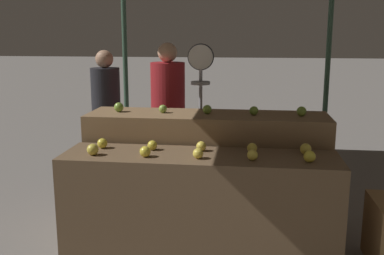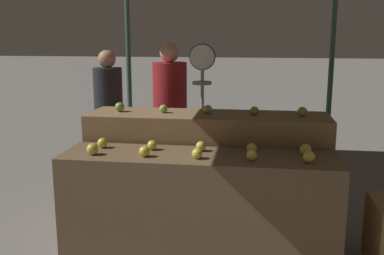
# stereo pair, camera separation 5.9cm
# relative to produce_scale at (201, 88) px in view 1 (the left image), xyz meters

# --- Properties ---
(ground_plane) EXTENTS (60.00, 60.00, 0.00)m
(ground_plane) POSITION_rel_produce_scale_xyz_m (0.14, -1.31, -1.20)
(ground_plane) COLOR slate
(display_counter_front) EXTENTS (2.13, 0.55, 0.84)m
(display_counter_front) POSITION_rel_produce_scale_xyz_m (0.14, -1.31, -0.78)
(display_counter_front) COLOR brown
(display_counter_front) RESTS_ON ground_plane
(display_counter_back) EXTENTS (2.13, 0.55, 1.05)m
(display_counter_back) POSITION_rel_produce_scale_xyz_m (0.14, -0.71, -0.67)
(display_counter_back) COLOR olive
(display_counter_back) RESTS_ON ground_plane
(apple_front_0) EXTENTS (0.09, 0.09, 0.09)m
(apple_front_0) POSITION_rel_produce_scale_xyz_m (-0.67, -1.43, -0.31)
(apple_front_0) COLOR gold
(apple_front_0) RESTS_ON display_counter_front
(apple_front_1) EXTENTS (0.08, 0.08, 0.08)m
(apple_front_1) POSITION_rel_produce_scale_xyz_m (-0.26, -1.42, -0.32)
(apple_front_1) COLOR gold
(apple_front_1) RESTS_ON display_counter_front
(apple_front_2) EXTENTS (0.08, 0.08, 0.08)m
(apple_front_2) POSITION_rel_produce_scale_xyz_m (0.13, -1.42, -0.32)
(apple_front_2) COLOR yellow
(apple_front_2) RESTS_ON display_counter_front
(apple_front_3) EXTENTS (0.08, 0.08, 0.08)m
(apple_front_3) POSITION_rel_produce_scale_xyz_m (0.54, -1.41, -0.32)
(apple_front_3) COLOR yellow
(apple_front_3) RESTS_ON display_counter_front
(apple_front_4) EXTENTS (0.09, 0.09, 0.09)m
(apple_front_4) POSITION_rel_produce_scale_xyz_m (0.95, -1.41, -0.32)
(apple_front_4) COLOR gold
(apple_front_4) RESTS_ON display_counter_front
(apple_front_5) EXTENTS (0.08, 0.08, 0.08)m
(apple_front_5) POSITION_rel_produce_scale_xyz_m (-0.67, -1.21, -0.32)
(apple_front_5) COLOR gold
(apple_front_5) RESTS_ON display_counter_front
(apple_front_6) EXTENTS (0.08, 0.08, 0.08)m
(apple_front_6) POSITION_rel_produce_scale_xyz_m (-0.25, -1.22, -0.32)
(apple_front_6) COLOR gold
(apple_front_6) RESTS_ON display_counter_front
(apple_front_7) EXTENTS (0.08, 0.08, 0.08)m
(apple_front_7) POSITION_rel_produce_scale_xyz_m (0.13, -1.20, -0.32)
(apple_front_7) COLOR yellow
(apple_front_7) RESTS_ON display_counter_front
(apple_front_8) EXTENTS (0.08, 0.08, 0.08)m
(apple_front_8) POSITION_rel_produce_scale_xyz_m (0.54, -1.20, -0.32)
(apple_front_8) COLOR yellow
(apple_front_8) RESTS_ON display_counter_front
(apple_front_9) EXTENTS (0.09, 0.09, 0.09)m
(apple_front_9) POSITION_rel_produce_scale_xyz_m (0.95, -1.20, -0.32)
(apple_front_9) COLOR yellow
(apple_front_9) RESTS_ON display_counter_front
(apple_back_0) EXTENTS (0.09, 0.09, 0.09)m
(apple_back_0) POSITION_rel_produce_scale_xyz_m (-0.67, -0.71, -0.10)
(apple_back_0) COLOR #7AA338
(apple_back_0) RESTS_ON display_counter_back
(apple_back_1) EXTENTS (0.07, 0.07, 0.07)m
(apple_back_1) POSITION_rel_produce_scale_xyz_m (-0.26, -0.71, -0.11)
(apple_back_1) COLOR #8EB247
(apple_back_1) RESTS_ON display_counter_back
(apple_back_2) EXTENTS (0.08, 0.08, 0.08)m
(apple_back_2) POSITION_rel_produce_scale_xyz_m (0.14, -0.71, -0.11)
(apple_back_2) COLOR #7AA338
(apple_back_2) RESTS_ON display_counter_back
(apple_back_3) EXTENTS (0.08, 0.08, 0.08)m
(apple_back_3) POSITION_rel_produce_scale_xyz_m (0.55, -0.73, -0.11)
(apple_back_3) COLOR #7AA338
(apple_back_3) RESTS_ON display_counter_back
(apple_back_4) EXTENTS (0.08, 0.08, 0.08)m
(apple_back_4) POSITION_rel_produce_scale_xyz_m (0.95, -0.72, -0.10)
(apple_back_4) COLOR #84AD3D
(apple_back_4) RESTS_ON display_counter_back
(produce_scale) EXTENTS (0.27, 0.20, 1.65)m
(produce_scale) POSITION_rel_produce_scale_xyz_m (0.00, 0.00, 0.00)
(produce_scale) COLOR #99999E
(produce_scale) RESTS_ON ground_plane
(person_vendor_at_scale) EXTENTS (0.40, 0.40, 1.65)m
(person_vendor_at_scale) POSITION_rel_produce_scale_xyz_m (-0.40, 0.30, -0.25)
(person_vendor_at_scale) COLOR #2D2D38
(person_vendor_at_scale) RESTS_ON ground_plane
(person_customer_left) EXTENTS (0.43, 0.43, 1.56)m
(person_customer_left) POSITION_rel_produce_scale_xyz_m (-1.16, 0.42, -0.29)
(person_customer_left) COLOR #2D2D38
(person_customer_left) RESTS_ON ground_plane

